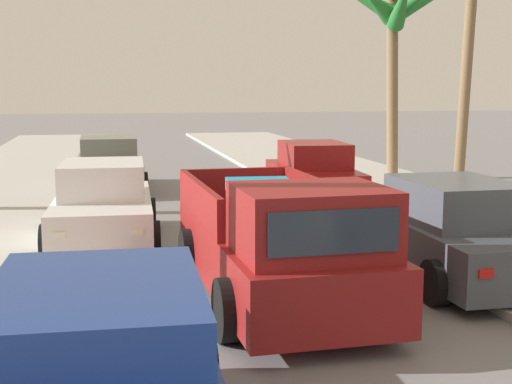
{
  "coord_description": "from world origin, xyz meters",
  "views": [
    {
      "loc": [
        -2.57,
        -1.78,
        2.94
      ],
      "look_at": [
        -0.12,
        9.68,
        1.2
      ],
      "focal_mm": 49.76,
      "sensor_mm": 36.0,
      "label": 1
    }
  ],
  "objects_px": {
    "car_right_far": "(103,206)",
    "palm_tree_right_fore": "(395,14)",
    "car_left_far": "(313,174)",
    "pickup_truck": "(278,245)",
    "car_right_mid": "(109,165)",
    "car_left_mid": "(453,233)"
  },
  "relations": [
    {
      "from": "car_right_far",
      "to": "pickup_truck",
      "type": "bearing_deg",
      "value": -61.91
    },
    {
      "from": "car_left_mid",
      "to": "car_left_far",
      "type": "relative_size",
      "value": 0.98
    },
    {
      "from": "palm_tree_right_fore",
      "to": "pickup_truck",
      "type": "bearing_deg",
      "value": -118.94
    },
    {
      "from": "pickup_truck",
      "to": "palm_tree_right_fore",
      "type": "height_order",
      "value": "palm_tree_right_fore"
    },
    {
      "from": "car_right_far",
      "to": "palm_tree_right_fore",
      "type": "relative_size",
      "value": 0.68
    },
    {
      "from": "car_left_far",
      "to": "car_right_far",
      "type": "distance_m",
      "value": 6.61
    },
    {
      "from": "car_right_mid",
      "to": "car_left_mid",
      "type": "bearing_deg",
      "value": -64.74
    },
    {
      "from": "pickup_truck",
      "to": "car_left_mid",
      "type": "relative_size",
      "value": 1.24
    },
    {
      "from": "car_left_far",
      "to": "car_right_far",
      "type": "xyz_separation_m",
      "value": [
        -5.32,
        -3.93,
        0.0
      ]
    },
    {
      "from": "car_right_mid",
      "to": "palm_tree_right_fore",
      "type": "bearing_deg",
      "value": 5.3
    },
    {
      "from": "car_left_mid",
      "to": "car_left_far",
      "type": "xyz_separation_m",
      "value": [
        0.03,
        7.64,
        0.0
      ]
    },
    {
      "from": "car_left_far",
      "to": "palm_tree_right_fore",
      "type": "distance_m",
      "value": 7.2
    },
    {
      "from": "pickup_truck",
      "to": "car_left_far",
      "type": "relative_size",
      "value": 1.22
    },
    {
      "from": "car_left_far",
      "to": "car_right_mid",
      "type": "bearing_deg",
      "value": 147.9
    },
    {
      "from": "car_left_mid",
      "to": "car_right_mid",
      "type": "bearing_deg",
      "value": 115.26
    },
    {
      "from": "pickup_truck",
      "to": "car_left_mid",
      "type": "bearing_deg",
      "value": 12.82
    },
    {
      "from": "car_left_far",
      "to": "palm_tree_right_fore",
      "type": "height_order",
      "value": "palm_tree_right_fore"
    },
    {
      "from": "palm_tree_right_fore",
      "to": "car_right_far",
      "type": "bearing_deg",
      "value": -138.9
    },
    {
      "from": "car_right_mid",
      "to": "car_right_far",
      "type": "height_order",
      "value": "same"
    },
    {
      "from": "pickup_truck",
      "to": "car_left_far",
      "type": "bearing_deg",
      "value": 70.25
    },
    {
      "from": "car_right_mid",
      "to": "car_right_far",
      "type": "xyz_separation_m",
      "value": [
        -0.15,
        -7.17,
        0.0
      ]
    },
    {
      "from": "car_left_mid",
      "to": "car_right_mid",
      "type": "height_order",
      "value": "same"
    }
  ]
}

